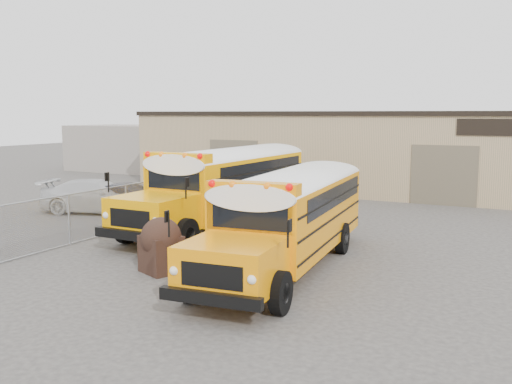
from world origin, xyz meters
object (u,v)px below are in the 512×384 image
at_px(tarp_bundle, 161,244).
at_px(car_white, 98,196).
at_px(school_bus_right, 337,187).
at_px(car_dark, 128,199).
at_px(school_bus_left, 292,167).

xyz_separation_m(tarp_bundle, car_white, (-8.65, 6.77, -0.06)).
xyz_separation_m(school_bus_right, car_dark, (-9.70, -1.03, -1.01)).
bearing_deg(car_dark, car_white, 98.90).
distance_m(school_bus_right, tarp_bundle, 8.71).
distance_m(school_bus_left, car_dark, 8.38).
xyz_separation_m(school_bus_right, tarp_bundle, (-2.33, -8.35, -0.85)).
bearing_deg(school_bus_left, car_white, -134.66).
relative_size(school_bus_right, tarp_bundle, 6.29).
distance_m(school_bus_left, tarp_bundle, 13.75).
distance_m(tarp_bundle, car_dark, 10.40).
bearing_deg(tarp_bundle, car_dark, 135.18).
bearing_deg(school_bus_left, car_dark, -131.07).
bearing_deg(car_dark, school_bus_left, -55.66).
bearing_deg(school_bus_left, school_bus_right, -50.86).
relative_size(school_bus_left, car_white, 2.08).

